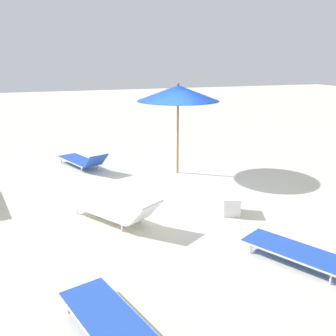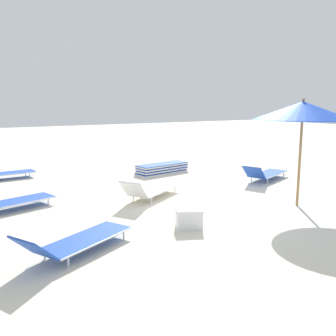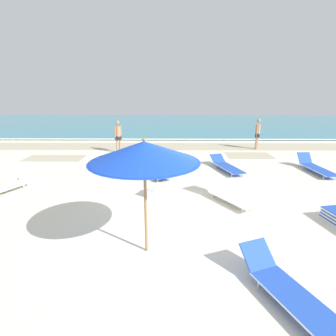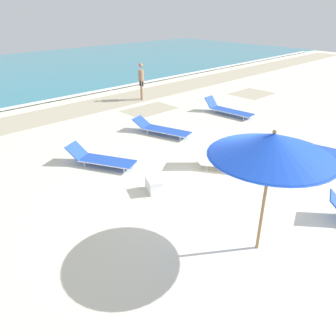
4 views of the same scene
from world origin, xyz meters
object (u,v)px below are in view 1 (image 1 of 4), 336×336
(sun_lounger_under_umbrella, at_px, (122,332))
(sun_lounger_mid_beach_pair_a, at_px, (82,160))
(sun_lounger_beside_umbrella, at_px, (116,211))
(sun_lounger_mid_beach_solo, at_px, (310,254))
(cooler_box, at_px, (231,205))
(beach_umbrella, at_px, (178,93))

(sun_lounger_under_umbrella, bearing_deg, sun_lounger_mid_beach_pair_a, -110.48)
(sun_lounger_beside_umbrella, relative_size, sun_lounger_mid_beach_solo, 0.95)
(sun_lounger_under_umbrella, bearing_deg, cooler_box, -151.89)
(sun_lounger_under_umbrella, xyz_separation_m, sun_lounger_beside_umbrella, (-0.63, -3.29, 0.02))
(beach_umbrella, bearing_deg, cooler_box, 90.44)
(beach_umbrella, bearing_deg, sun_lounger_under_umbrella, 63.89)
(beach_umbrella, relative_size, sun_lounger_mid_beach_pair_a, 1.15)
(sun_lounger_under_umbrella, distance_m, sun_lounger_beside_umbrella, 3.35)
(sun_lounger_under_umbrella, distance_m, sun_lounger_mid_beach_pair_a, 7.33)
(sun_lounger_mid_beach_solo, bearing_deg, sun_lounger_beside_umbrella, -74.46)
(sun_lounger_mid_beach_solo, height_order, sun_lounger_mid_beach_pair_a, sun_lounger_mid_beach_solo)
(beach_umbrella, distance_m, sun_lounger_beside_umbrella, 3.99)
(sun_lounger_beside_umbrella, height_order, sun_lounger_mid_beach_pair_a, sun_lounger_beside_umbrella)
(sun_lounger_mid_beach_solo, xyz_separation_m, sun_lounger_mid_beach_pair_a, (2.59, -6.63, 0.00))
(sun_lounger_under_umbrella, bearing_deg, sun_lounger_mid_beach_solo, 175.92)
(sun_lounger_under_umbrella, height_order, sun_lounger_beside_umbrella, sun_lounger_beside_umbrella)
(sun_lounger_under_umbrella, distance_m, sun_lounger_mid_beach_solo, 3.14)
(sun_lounger_beside_umbrella, height_order, sun_lounger_mid_beach_solo, sun_lounger_beside_umbrella)
(beach_umbrella, xyz_separation_m, sun_lounger_under_umbrella, (2.91, 5.93, -1.97))
(sun_lounger_mid_beach_pair_a, bearing_deg, cooler_box, 97.69)
(sun_lounger_beside_umbrella, relative_size, cooler_box, 3.36)
(sun_lounger_under_umbrella, bearing_deg, beach_umbrella, -132.84)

